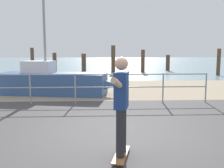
% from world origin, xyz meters
% --- Properties ---
extents(ground_plane, '(24.00, 10.00, 0.04)m').
position_xyz_m(ground_plane, '(0.00, -1.00, 0.00)').
color(ground_plane, '#474444').
rests_on(ground_plane, ground).
extents(beach_strip, '(24.00, 6.00, 0.04)m').
position_xyz_m(beach_strip, '(0.00, 7.00, 0.00)').
color(beach_strip, tan).
rests_on(beach_strip, ground).
extents(sea_surface, '(72.00, 50.00, 0.04)m').
position_xyz_m(sea_surface, '(0.00, 35.00, 0.00)').
color(sea_surface, '#75939E').
rests_on(sea_surface, ground).
extents(railing_fence, '(10.70, 0.05, 1.05)m').
position_xyz_m(railing_fence, '(-1.93, 3.60, 0.69)').
color(railing_fence, gray).
rests_on(railing_fence, ground).
extents(sailboat, '(5.06, 2.18, 5.41)m').
position_xyz_m(sailboat, '(-2.12, 5.55, 0.52)').
color(sailboat, '#335184').
rests_on(sailboat, ground).
extents(skateboard, '(0.38, 0.82, 0.08)m').
position_xyz_m(skateboard, '(0.03, -0.94, 0.07)').
color(skateboard, brown).
rests_on(skateboard, ground).
extents(skateboarder, '(0.43, 1.43, 1.65)m').
position_xyz_m(skateboarder, '(0.03, -0.94, 1.02)').
color(skateboarder, '#26262B').
rests_on(skateboarder, skateboard).
extents(groyne_post_0, '(0.33, 0.33, 2.08)m').
position_xyz_m(groyne_post_0, '(-6.70, 19.54, 1.04)').
color(groyne_post_0, '#513826').
rests_on(groyne_post_0, ground).
extents(groyne_post_1, '(0.34, 0.34, 1.62)m').
position_xyz_m(groyne_post_1, '(-4.20, 17.16, 0.81)').
color(groyne_post_1, '#513826').
rests_on(groyne_post_1, ground).
extents(groyne_post_2, '(0.39, 0.39, 1.55)m').
position_xyz_m(groyne_post_2, '(-1.70, 17.14, 0.77)').
color(groyne_post_2, '#513826').
rests_on(groyne_post_2, ground).
extents(groyne_post_3, '(0.35, 0.35, 2.23)m').
position_xyz_m(groyne_post_3, '(0.80, 16.18, 1.12)').
color(groyne_post_3, '#513826').
rests_on(groyne_post_3, ground).
extents(groyne_post_4, '(0.31, 0.31, 1.89)m').
position_xyz_m(groyne_post_4, '(3.30, 16.27, 0.94)').
color(groyne_post_4, '#513826').
rests_on(groyne_post_4, ground).
extents(groyne_post_5, '(0.35, 0.35, 1.42)m').
position_xyz_m(groyne_post_5, '(5.80, 17.66, 0.71)').
color(groyne_post_5, '#513826').
rests_on(groyne_post_5, ground).
extents(groyne_post_6, '(0.27, 0.27, 1.96)m').
position_xyz_m(groyne_post_6, '(8.31, 13.09, 0.98)').
color(groyne_post_6, '#513826').
rests_on(groyne_post_6, ground).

